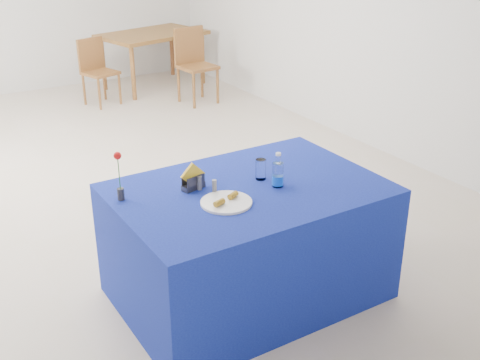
# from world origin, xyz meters

# --- Properties ---
(floor) EXTENTS (7.00, 7.00, 0.00)m
(floor) POSITION_xyz_m (0.00, 0.00, 0.00)
(floor) COLOR beige
(floor) RESTS_ON ground
(plate) EXTENTS (0.30, 0.30, 0.01)m
(plate) POSITION_xyz_m (-0.28, -2.31, 0.77)
(plate) COLOR white
(plate) RESTS_ON blue_table
(drinking_glass) EXTENTS (0.07, 0.07, 0.13)m
(drinking_glass) POSITION_xyz_m (0.07, -2.12, 0.82)
(drinking_glass) COLOR white
(drinking_glass) RESTS_ON blue_table
(salt_shaker) EXTENTS (0.03, 0.03, 0.08)m
(salt_shaker) POSITION_xyz_m (-0.27, -2.15, 0.80)
(salt_shaker) COLOR slate
(salt_shaker) RESTS_ON blue_table
(pepper_shaker) EXTENTS (0.03, 0.03, 0.08)m
(pepper_shaker) POSITION_xyz_m (-0.32, -2.06, 0.80)
(pepper_shaker) COLOR #5E5E62
(pepper_shaker) RESTS_ON blue_table
(blue_table) EXTENTS (1.60, 1.10, 0.76)m
(blue_table) POSITION_xyz_m (-0.06, -2.18, 0.38)
(blue_table) COLOR navy
(blue_table) RESTS_ON floor
(water_bottle) EXTENTS (0.07, 0.07, 0.21)m
(water_bottle) POSITION_xyz_m (0.10, -2.26, 0.83)
(water_bottle) COLOR silver
(water_bottle) RESTS_ON blue_table
(napkin_holder) EXTENTS (0.16, 0.09, 0.17)m
(napkin_holder) POSITION_xyz_m (-0.35, -2.03, 0.81)
(napkin_holder) COLOR #333338
(napkin_holder) RESTS_ON blue_table
(rose_vase) EXTENTS (0.04, 0.04, 0.29)m
(rose_vase) POSITION_xyz_m (-0.77, -1.94, 0.90)
(rose_vase) COLOR #27272D
(rose_vase) RESTS_ON blue_table
(oak_table) EXTENTS (1.53, 1.16, 0.76)m
(oak_table) POSITION_xyz_m (1.55, 2.79, 0.68)
(oak_table) COLOR brown
(oak_table) RESTS_ON floor
(chair_bg_left) EXTENTS (0.46, 0.46, 0.83)m
(chair_bg_left) POSITION_xyz_m (0.59, 2.41, 0.48)
(chair_bg_left) COLOR brown
(chair_bg_left) RESTS_ON floor
(chair_bg_right) EXTENTS (0.46, 0.46, 0.94)m
(chair_bg_right) POSITION_xyz_m (1.69, 1.85, 0.55)
(chair_bg_right) COLOR brown
(chair_bg_right) RESTS_ON floor
(banana_pieces) EXTENTS (0.19, 0.10, 0.03)m
(banana_pieces) POSITION_xyz_m (-0.29, -2.31, 0.79)
(banana_pieces) COLOR gold
(banana_pieces) RESTS_ON plate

